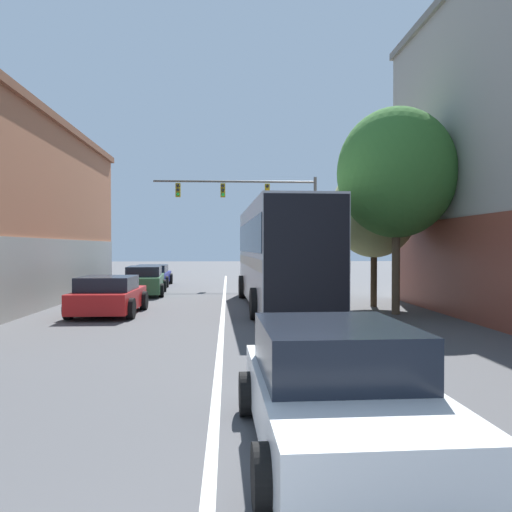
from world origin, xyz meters
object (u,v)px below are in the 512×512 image
at_px(traffic_signal_gantry, 260,204).
at_px(street_tree_far, 374,211).
at_px(hatchback_foreground, 337,390).
at_px(parked_car_left_mid, 152,275).
at_px(street_tree_near, 396,173).
at_px(bus, 280,251).
at_px(parked_car_left_near, 109,296).
at_px(parked_car_left_far, 145,281).

height_order(traffic_signal_gantry, street_tree_far, traffic_signal_gantry).
bearing_deg(hatchback_foreground, parked_car_left_mid, 11.99).
relative_size(parked_car_left_mid, street_tree_near, 0.67).
distance_m(hatchback_foreground, street_tree_far, 14.12).
relative_size(bus, street_tree_near, 1.55).
height_order(parked_car_left_near, street_tree_far, street_tree_far).
relative_size(parked_car_left_far, street_tree_near, 0.68).
bearing_deg(street_tree_near, hatchback_foreground, -111.94).
relative_size(parked_car_left_near, street_tree_near, 0.55).
bearing_deg(street_tree_far, bus, 177.12).
bearing_deg(bus, street_tree_near, -124.26).
height_order(parked_car_left_near, street_tree_near, street_tree_near).
xyz_separation_m(parked_car_left_far, street_tree_near, (9.62, -7.54, 4.09)).
bearing_deg(parked_car_left_mid, hatchback_foreground, -168.61).
xyz_separation_m(parked_car_left_far, street_tree_far, (9.50, -5.38, 2.98)).
bearing_deg(traffic_signal_gantry, street_tree_far, -70.94).
distance_m(parked_car_left_mid, traffic_signal_gantry, 7.63).
bearing_deg(hatchback_foreground, traffic_signal_gantry, -2.94).
bearing_deg(traffic_signal_gantry, parked_car_left_far, -138.78).
distance_m(street_tree_near, street_tree_far, 2.42).
height_order(hatchback_foreground, street_tree_near, street_tree_near).
bearing_deg(bus, traffic_signal_gantry, -1.35).
height_order(hatchback_foreground, traffic_signal_gantry, traffic_signal_gantry).
xyz_separation_m(bus, street_tree_near, (3.67, -2.33, 2.63)).
bearing_deg(parked_car_left_far, bus, -135.92).
xyz_separation_m(bus, hatchback_foreground, (-0.75, -13.29, -1.47)).
relative_size(hatchback_foreground, parked_car_left_far, 0.84).
bearing_deg(traffic_signal_gantry, hatchback_foreground, -91.61).
distance_m(traffic_signal_gantry, street_tree_near, 13.22).
relative_size(parked_car_left_near, parked_car_left_mid, 0.82).
bearing_deg(parked_car_left_mid, street_tree_far, -139.46).
distance_m(parked_car_left_near, street_tree_far, 10.14).
bearing_deg(street_tree_far, parked_car_left_mid, 132.48).
relative_size(hatchback_foreground, street_tree_near, 0.57).
bearing_deg(bus, parked_car_left_near, 105.52).
bearing_deg(bus, parked_car_left_far, 47.01).
bearing_deg(street_tree_near, parked_car_left_far, 141.92).
bearing_deg(parked_car_left_mid, street_tree_near, -144.21).
distance_m(parked_car_left_far, street_tree_far, 11.32).
xyz_separation_m(parked_car_left_far, traffic_signal_gantry, (5.87, 5.14, 4.16)).
height_order(bus, traffic_signal_gantry, traffic_signal_gantry).
bearing_deg(parked_car_left_far, hatchback_foreground, -169.03).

